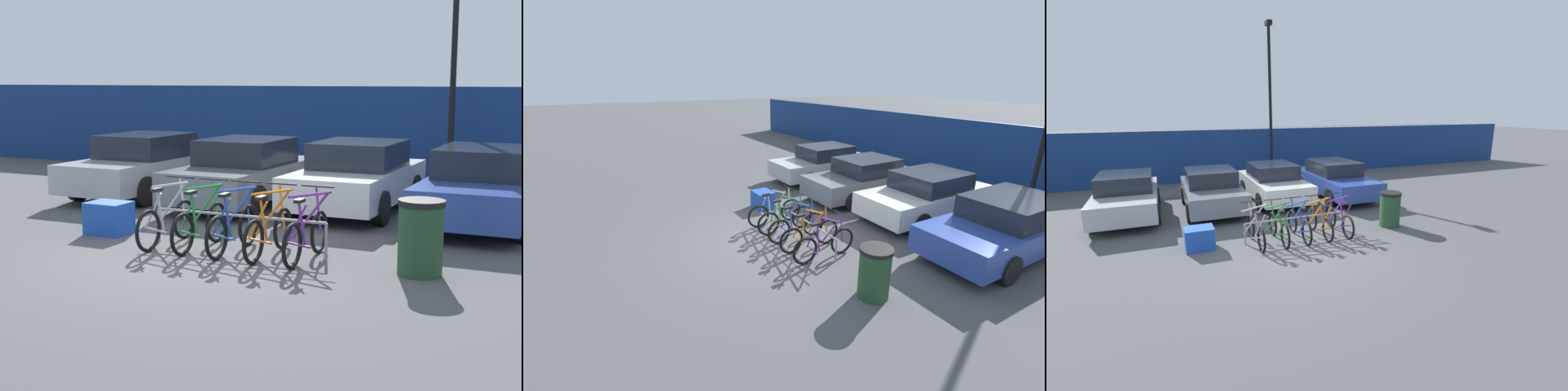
% 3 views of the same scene
% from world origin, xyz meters
% --- Properties ---
extents(ground_plane, '(120.00, 120.00, 0.00)m').
position_xyz_m(ground_plane, '(0.00, 0.00, 0.00)').
color(ground_plane, '#4C4C4F').
extents(hoarding_wall, '(36.00, 0.16, 2.44)m').
position_xyz_m(hoarding_wall, '(0.00, 9.50, 1.22)').
color(hoarding_wall, navy).
rests_on(hoarding_wall, ground).
extents(bike_rack, '(2.93, 0.04, 0.57)m').
position_xyz_m(bike_rack, '(0.31, 0.68, 0.47)').
color(bike_rack, gray).
rests_on(bike_rack, ground).
extents(bicycle_silver, '(0.68, 1.71, 1.05)m').
position_xyz_m(bicycle_silver, '(-0.88, 0.53, 0.38)').
color(bicycle_silver, black).
rests_on(bicycle_silver, ground).
extents(bicycle_green, '(0.68, 1.71, 1.05)m').
position_xyz_m(bicycle_green, '(-0.27, 0.53, 0.38)').
color(bicycle_green, black).
rests_on(bicycle_green, ground).
extents(bicycle_blue, '(0.68, 1.71, 1.05)m').
position_xyz_m(bicycle_blue, '(0.31, 0.53, 0.38)').
color(bicycle_blue, black).
rests_on(bicycle_blue, ground).
extents(bicycle_orange, '(0.68, 1.71, 1.05)m').
position_xyz_m(bicycle_orange, '(0.91, 0.53, 0.38)').
color(bicycle_orange, black).
rests_on(bicycle_orange, ground).
extents(bicycle_purple, '(0.68, 1.71, 1.05)m').
position_xyz_m(bicycle_purple, '(1.51, 0.53, 0.38)').
color(bicycle_purple, black).
rests_on(bicycle_purple, ground).
extents(car_silver, '(1.91, 4.25, 1.40)m').
position_xyz_m(car_silver, '(-4.07, 4.56, 0.69)').
color(car_silver, '#B7B7BC').
rests_on(car_silver, ground).
extents(car_grey, '(1.91, 4.13, 1.40)m').
position_xyz_m(car_grey, '(-1.43, 4.38, 0.69)').
color(car_grey, slate).
rests_on(car_grey, ground).
extents(car_white, '(1.91, 4.21, 1.40)m').
position_xyz_m(car_white, '(0.91, 4.75, 0.69)').
color(car_white, silver).
rests_on(car_white, ground).
extents(car_blue, '(1.91, 4.58, 1.40)m').
position_xyz_m(car_blue, '(3.39, 4.50, 0.69)').
color(car_blue, '#2D479E').
rests_on(car_blue, ground).
extents(lamp_post, '(0.24, 0.44, 7.22)m').
position_xyz_m(lamp_post, '(2.01, 8.50, 3.97)').
color(lamp_post, black).
rests_on(lamp_post, ground).
extents(trash_bin, '(0.63, 0.63, 1.03)m').
position_xyz_m(trash_bin, '(3.18, 0.47, 0.52)').
color(trash_bin, '#234728').
rests_on(trash_bin, ground).
extents(cargo_crate, '(0.70, 0.56, 0.55)m').
position_xyz_m(cargo_crate, '(-2.24, 0.83, 0.28)').
color(cargo_crate, blue).
rests_on(cargo_crate, ground).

